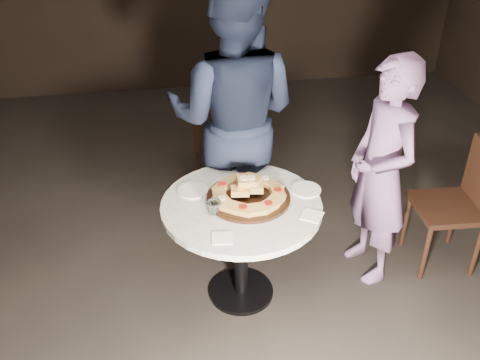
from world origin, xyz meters
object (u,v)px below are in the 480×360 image
object	(u,v)px
water_glass	(214,207)
table	(241,222)
serving_board	(248,198)
chair_right	(462,198)
diner_navy	(233,118)
diner_teal	(381,174)
chair_far	(222,133)
focaccia_pile	(248,191)

from	to	relation	value
water_glass	table	bearing A→B (deg)	22.34
serving_board	chair_right	xyz separation A→B (m)	(1.44, 0.07, -0.21)
chair_right	diner_navy	distance (m)	1.59
diner_navy	diner_teal	world-z (taller)	diner_navy
chair_right	diner_navy	world-z (taller)	diner_navy
chair_far	focaccia_pile	bearing A→B (deg)	94.45
focaccia_pile	chair_right	world-z (taller)	chair_right
water_glass	chair_far	xyz separation A→B (m)	(0.21, 1.24, -0.18)
water_glass	diner_teal	size ratio (longest dim) A/B	0.06
water_glass	diner_navy	world-z (taller)	diner_navy
focaccia_pile	chair_far	distance (m)	1.14
table	chair_right	world-z (taller)	chair_right
table	diner_teal	size ratio (longest dim) A/B	0.83
water_glass	chair_right	bearing A→B (deg)	6.03
diner_teal	chair_far	bearing A→B (deg)	-150.66
serving_board	chair_right	size ratio (longest dim) A/B	0.56
chair_right	diner_teal	bearing A→B (deg)	-87.28
serving_board	focaccia_pile	world-z (taller)	focaccia_pile
serving_board	diner_teal	bearing A→B (deg)	5.03
table	diner_teal	world-z (taller)	diner_teal
chair_right	diner_navy	xyz separation A→B (m)	(-1.43, 0.53, 0.44)
serving_board	water_glass	bearing A→B (deg)	-153.92
focaccia_pile	serving_board	bearing A→B (deg)	-81.19
focaccia_pile	chair_far	bearing A→B (deg)	90.21
chair_right	diner_teal	size ratio (longest dim) A/B	0.58
chair_right	chair_far	bearing A→B (deg)	-123.20
table	chair_right	bearing A→B (deg)	4.07
focaccia_pile	diner_teal	size ratio (longest dim) A/B	0.29
table	serving_board	bearing A→B (deg)	37.35
table	focaccia_pile	bearing A→B (deg)	42.16
focaccia_pile	diner_navy	bearing A→B (deg)	89.68
chair_far	water_glass	bearing A→B (deg)	84.60
table	chair_far	bearing A→B (deg)	87.90
serving_board	diner_navy	bearing A→B (deg)	89.77
water_glass	diner_navy	distance (m)	0.77
water_glass	chair_right	distance (m)	1.68
table	serving_board	size ratio (longest dim) A/B	2.52
chair_right	water_glass	bearing A→B (deg)	-80.76
serving_board	diner_teal	xyz separation A→B (m)	(0.84, 0.07, 0.04)
focaccia_pile	chair_far	size ratio (longest dim) A/B	0.45
table	diner_navy	world-z (taller)	diner_navy
chair_far	chair_right	bearing A→B (deg)	147.82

